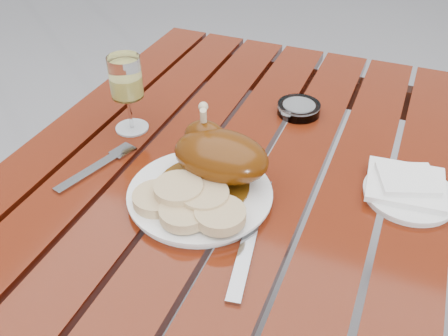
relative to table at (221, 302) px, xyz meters
The scene contains 10 objects.
table is the anchor object (origin of this frame).
dinner_plate 0.39m from the table, 94.00° to the right, with size 0.25×0.25×0.02m, color white.
roast_duck 0.44m from the table, 76.85° to the right, with size 0.18×0.17×0.12m.
bread_dumplings 0.43m from the table, 91.06° to the right, with size 0.20×0.12×0.03m.
wine_glass 0.51m from the table, 162.91° to the left, with size 0.07×0.07×0.16m, color #EDE56B.
side_plate 0.51m from the table, 10.65° to the left, with size 0.16×0.16×0.01m, color white.
napkin 0.51m from the table, 12.70° to the left, with size 0.13×0.12×0.01m, color white.
ashtray 0.47m from the table, 74.07° to the left, with size 0.09×0.09×0.02m, color #B2B7BC.
fork 0.45m from the table, 159.76° to the right, with size 0.02×0.17×0.01m, color gray.
knife 0.42m from the table, 54.41° to the right, with size 0.02×0.23×0.01m, color gray.
Camera 1 is at (0.28, -0.67, 1.32)m, focal length 40.00 mm.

